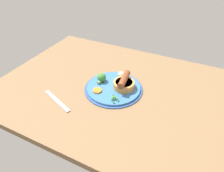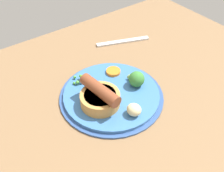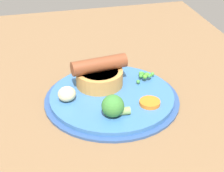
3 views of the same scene
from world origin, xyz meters
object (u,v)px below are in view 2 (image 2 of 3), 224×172
carrot_slice_0 (113,71)px  fork (123,41)px  pea_pile (81,79)px  dinner_plate (110,95)px  broccoli_floret_near (137,79)px  sausage_pudding (100,97)px  potato_chunk_0 (135,109)px

carrot_slice_0 → fork: 17.94cm
carrot_slice_0 → pea_pile: bearing=-11.8°
fork → dinner_plate: bearing=65.6°
broccoli_floret_near → carrot_slice_0: (1.86, -7.81, -1.63)cm
sausage_pudding → fork: (-22.67, -19.92, -3.48)cm
dinner_plate → carrot_slice_0: size_ratio=6.77×
potato_chunk_0 → sausage_pudding: bearing=-56.4°
sausage_pudding → fork: sausage_pudding is taller
dinner_plate → sausage_pudding: (4.05, 1.47, 3.21)cm
broccoli_floret_near → carrot_slice_0: 8.19cm
pea_pile → broccoli_floret_near: bearing=138.9°
sausage_pudding → carrot_slice_0: sausage_pudding is taller
dinner_plate → potato_chunk_0: (-0.90, 8.92, 2.28)cm
dinner_plate → pea_pile: pea_pile is taller
pea_pile → potato_chunk_0: size_ratio=1.34×
pea_pile → fork: (-22.34, -10.31, -2.11)cm
potato_chunk_0 → carrot_slice_0: 15.87cm
dinner_plate → pea_pile: bearing=-65.4°
carrot_slice_0 → fork: bearing=-136.8°
carrot_slice_0 → dinner_plate: bearing=47.9°
dinner_plate → broccoli_floret_near: size_ratio=4.86×
carrot_slice_0 → fork: (-13.02, -12.25, -1.48)cm
broccoli_floret_near → fork: size_ratio=0.31×
carrot_slice_0 → sausage_pudding: bearing=38.5°
broccoli_floret_near → fork: broccoli_floret_near is taller
fork → carrot_slice_0: bearing=64.1°
pea_pile → potato_chunk_0: potato_chunk_0 is taller
sausage_pudding → potato_chunk_0: sausage_pudding is taller
dinner_plate → fork: bearing=-135.3°
sausage_pudding → pea_pile: 9.72cm
pea_pile → fork: bearing=-155.2°
broccoli_floret_near → potato_chunk_0: (6.57, 7.31, -0.56)cm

